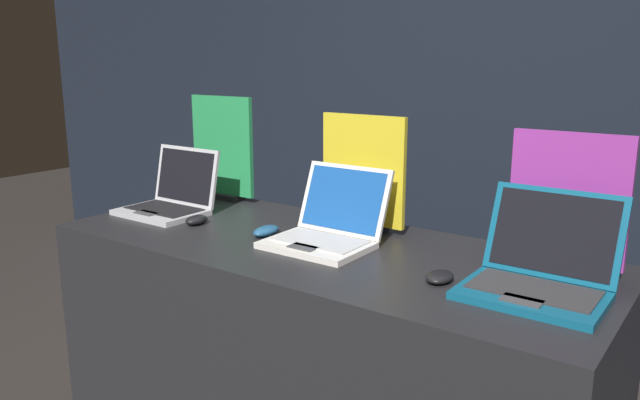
{
  "coord_description": "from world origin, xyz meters",
  "views": [
    {
      "loc": [
        1.15,
        -1.23,
        1.58
      ],
      "look_at": [
        -0.0,
        0.37,
        1.12
      ],
      "focal_mm": 35.0,
      "sensor_mm": 36.0,
      "label": 1
    }
  ],
  "objects_px": {
    "mouse_front": "(196,220)",
    "laptop_back": "(540,270)",
    "laptop_middle": "(328,227)",
    "mouse_back": "(440,277)",
    "promo_stand_front": "(223,151)",
    "laptop_front": "(171,198)",
    "promo_stand_back": "(567,206)",
    "mouse_middle": "(266,231)",
    "promo_stand_middle": "(363,176)"
  },
  "relations": [
    {
      "from": "mouse_middle",
      "to": "laptop_back",
      "type": "xyz_separation_m",
      "value": [
        0.92,
        0.02,
        0.04
      ]
    },
    {
      "from": "laptop_front",
      "to": "laptop_middle",
      "type": "relative_size",
      "value": 1.0
    },
    {
      "from": "promo_stand_middle",
      "to": "promo_stand_back",
      "type": "relative_size",
      "value": 1.02
    },
    {
      "from": "mouse_middle",
      "to": "laptop_back",
      "type": "bearing_deg",
      "value": 1.12
    },
    {
      "from": "laptop_back",
      "to": "mouse_back",
      "type": "xyz_separation_m",
      "value": [
        -0.24,
        -0.09,
        -0.04
      ]
    },
    {
      "from": "promo_stand_back",
      "to": "mouse_middle",
      "type": "bearing_deg",
      "value": -165.67
    },
    {
      "from": "laptop_middle",
      "to": "laptop_back",
      "type": "bearing_deg",
      "value": -2.4
    },
    {
      "from": "promo_stand_front",
      "to": "laptop_back",
      "type": "height_order",
      "value": "promo_stand_front"
    },
    {
      "from": "laptop_middle",
      "to": "laptop_back",
      "type": "relative_size",
      "value": 0.93
    },
    {
      "from": "laptop_middle",
      "to": "mouse_middle",
      "type": "relative_size",
      "value": 2.85
    },
    {
      "from": "promo_stand_back",
      "to": "promo_stand_middle",
      "type": "bearing_deg",
      "value": 177.8
    },
    {
      "from": "laptop_middle",
      "to": "mouse_back",
      "type": "distance_m",
      "value": 0.47
    },
    {
      "from": "promo_stand_back",
      "to": "promo_stand_front",
      "type": "bearing_deg",
      "value": 176.26
    },
    {
      "from": "mouse_middle",
      "to": "laptop_back",
      "type": "relative_size",
      "value": 0.33
    },
    {
      "from": "laptop_front",
      "to": "laptop_back",
      "type": "xyz_separation_m",
      "value": [
        1.45,
        -0.02,
        0.0
      ]
    },
    {
      "from": "laptop_front",
      "to": "promo_stand_middle",
      "type": "height_order",
      "value": "promo_stand_middle"
    },
    {
      "from": "mouse_front",
      "to": "laptop_back",
      "type": "xyz_separation_m",
      "value": [
        1.23,
        0.06,
        0.04
      ]
    },
    {
      "from": "laptop_middle",
      "to": "mouse_middle",
      "type": "xyz_separation_m",
      "value": [
        -0.23,
        -0.05,
        -0.04
      ]
    },
    {
      "from": "mouse_back",
      "to": "promo_stand_middle",
      "type": "bearing_deg",
      "value": 144.04
    },
    {
      "from": "laptop_front",
      "to": "promo_stand_front",
      "type": "distance_m",
      "value": 0.33
    },
    {
      "from": "promo_stand_middle",
      "to": "laptop_back",
      "type": "xyz_separation_m",
      "value": [
        0.7,
        -0.24,
        -0.13
      ]
    },
    {
      "from": "promo_stand_middle",
      "to": "mouse_back",
      "type": "bearing_deg",
      "value": -35.96
    },
    {
      "from": "mouse_middle",
      "to": "mouse_back",
      "type": "distance_m",
      "value": 0.68
    },
    {
      "from": "laptop_front",
      "to": "laptop_back",
      "type": "relative_size",
      "value": 0.93
    },
    {
      "from": "laptop_front",
      "to": "mouse_back",
      "type": "relative_size",
      "value": 3.35
    },
    {
      "from": "laptop_front",
      "to": "mouse_back",
      "type": "distance_m",
      "value": 1.21
    },
    {
      "from": "promo_stand_front",
      "to": "laptop_back",
      "type": "xyz_separation_m",
      "value": [
        1.45,
        -0.31,
        -0.15
      ]
    },
    {
      "from": "laptop_middle",
      "to": "promo_stand_middle",
      "type": "distance_m",
      "value": 0.26
    },
    {
      "from": "promo_stand_front",
      "to": "promo_stand_middle",
      "type": "relative_size",
      "value": 1.08
    },
    {
      "from": "promo_stand_middle",
      "to": "promo_stand_back",
      "type": "bearing_deg",
      "value": -2.2
    },
    {
      "from": "laptop_back",
      "to": "mouse_back",
      "type": "relative_size",
      "value": 3.59
    },
    {
      "from": "laptop_middle",
      "to": "mouse_back",
      "type": "height_order",
      "value": "laptop_middle"
    },
    {
      "from": "mouse_back",
      "to": "promo_stand_front",
      "type": "bearing_deg",
      "value": 161.69
    },
    {
      "from": "mouse_front",
      "to": "laptop_middle",
      "type": "relative_size",
      "value": 0.29
    },
    {
      "from": "mouse_middle",
      "to": "promo_stand_back",
      "type": "bearing_deg",
      "value": 14.33
    },
    {
      "from": "mouse_middle",
      "to": "laptop_back",
      "type": "distance_m",
      "value": 0.93
    },
    {
      "from": "promo_stand_middle",
      "to": "promo_stand_front",
      "type": "bearing_deg",
      "value": 174.83
    },
    {
      "from": "promo_stand_back",
      "to": "mouse_back",
      "type": "bearing_deg",
      "value": -128.74
    },
    {
      "from": "promo_stand_middle",
      "to": "laptop_back",
      "type": "bearing_deg",
      "value": -19.31
    },
    {
      "from": "mouse_back",
      "to": "promo_stand_back",
      "type": "xyz_separation_m",
      "value": [
        0.24,
        0.3,
        0.18
      ]
    },
    {
      "from": "mouse_back",
      "to": "laptop_middle",
      "type": "bearing_deg",
      "value": 165.87
    },
    {
      "from": "promo_stand_front",
      "to": "mouse_middle",
      "type": "xyz_separation_m",
      "value": [
        0.52,
        -0.33,
        -0.19
      ]
    },
    {
      "from": "mouse_front",
      "to": "mouse_middle",
      "type": "height_order",
      "value": "same"
    },
    {
      "from": "mouse_front",
      "to": "promo_stand_back",
      "type": "xyz_separation_m",
      "value": [
        1.23,
        0.27,
        0.17
      ]
    },
    {
      "from": "laptop_back",
      "to": "mouse_front",
      "type": "bearing_deg",
      "value": -177.4
    },
    {
      "from": "promo_stand_front",
      "to": "laptop_front",
      "type": "bearing_deg",
      "value": -90.0
    },
    {
      "from": "promo_stand_front",
      "to": "promo_stand_back",
      "type": "xyz_separation_m",
      "value": [
        1.45,
        -0.09,
        -0.02
      ]
    },
    {
      "from": "mouse_middle",
      "to": "promo_stand_back",
      "type": "xyz_separation_m",
      "value": [
        0.92,
        0.24,
        0.17
      ]
    },
    {
      "from": "laptop_middle",
      "to": "mouse_back",
      "type": "relative_size",
      "value": 3.35
    },
    {
      "from": "laptop_front",
      "to": "mouse_front",
      "type": "bearing_deg",
      "value": -18.24
    }
  ]
}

